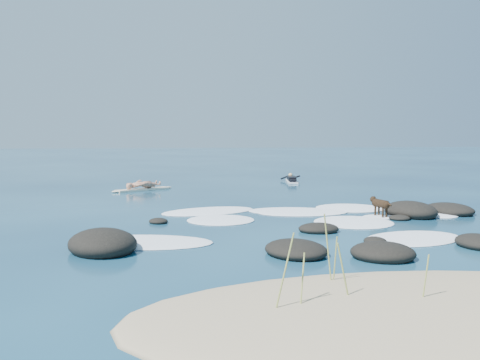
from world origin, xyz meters
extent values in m
plane|color=#0A2642|center=(0.00, 0.00, 0.00)|extent=(160.00, 160.00, 0.00)
ellipsoid|color=#9E8966|center=(0.00, -8.20, 0.00)|extent=(9.00, 4.40, 0.60)
cylinder|color=#98A24E|center=(-1.20, -7.04, 0.73)|extent=(0.19, 0.10, 1.21)
cylinder|color=#98A24E|center=(-1.08, -7.04, 0.54)|extent=(0.04, 0.17, 0.84)
cylinder|color=#98A24E|center=(-2.19, -8.28, 0.70)|extent=(0.30, 0.06, 1.14)
cylinder|color=#98A24E|center=(-1.25, -7.98, 0.59)|extent=(0.24, 0.06, 0.92)
cylinder|color=#98A24E|center=(-1.90, -8.15, 0.54)|extent=(0.13, 0.21, 0.82)
cylinder|color=#98A24E|center=(-0.16, -8.25, 0.52)|extent=(0.10, 0.08, 0.79)
ellipsoid|color=black|center=(0.23, -1.63, 0.08)|extent=(1.09, 0.93, 0.31)
ellipsoid|color=black|center=(3.35, -3.95, 0.09)|extent=(1.01, 1.28, 0.38)
ellipsoid|color=black|center=(5.37, 0.96, 0.11)|extent=(1.69, 2.00, 0.45)
ellipsoid|color=black|center=(-1.01, -4.17, 0.10)|extent=(1.67, 1.84, 0.41)
ellipsoid|color=black|center=(4.76, 1.09, 0.04)|extent=(0.67, 0.68, 0.16)
ellipsoid|color=black|center=(0.70, -4.74, 0.11)|extent=(1.76, 1.72, 0.45)
ellipsoid|color=black|center=(-5.15, -3.25, 0.17)|extent=(1.97, 2.22, 0.66)
ellipsoid|color=black|center=(3.20, -0.06, 0.05)|extent=(0.70, 0.68, 0.20)
ellipsoid|color=black|center=(-3.99, 0.33, 0.05)|extent=(0.74, 0.78, 0.20)
ellipsoid|color=black|center=(1.11, -3.33, 0.06)|extent=(0.67, 0.75, 0.22)
ellipsoid|color=black|center=(3.86, 0.61, 0.16)|extent=(1.78, 2.14, 0.62)
ellipsoid|color=black|center=(3.93, 1.44, 0.11)|extent=(1.24, 1.15, 0.44)
ellipsoid|color=white|center=(-2.15, 0.55, 0.01)|extent=(2.51, 2.49, 0.12)
ellipsoid|color=white|center=(4.93, 0.89, 0.01)|extent=(1.70, 2.29, 0.12)
ellipsoid|color=white|center=(2.26, -2.89, 0.01)|extent=(3.20, 2.67, 0.12)
ellipsoid|color=white|center=(1.65, -0.37, 0.01)|extent=(2.82, 2.83, 0.12)
ellipsoid|color=white|center=(2.56, 2.49, 0.01)|extent=(2.86, 2.70, 0.12)
ellipsoid|color=white|center=(0.47, 2.00, 0.01)|extent=(3.43, 2.43, 0.12)
ellipsoid|color=white|center=(0.68, 1.75, 0.01)|extent=(3.03, 1.78, 0.12)
ellipsoid|color=white|center=(-4.88, -2.53, 0.01)|extent=(1.79, 1.99, 0.12)
ellipsoid|color=white|center=(-4.32, -2.43, 0.01)|extent=(3.70, 2.43, 0.12)
ellipsoid|color=white|center=(-2.37, 2.39, 0.01)|extent=(3.70, 2.84, 0.12)
ellipsoid|color=white|center=(2.76, 0.41, 0.01)|extent=(1.10, 0.90, 0.12)
cube|color=beige|center=(-4.82, 9.38, 0.05)|extent=(2.44, 1.84, 0.09)
ellipsoid|color=beige|center=(-3.74, 10.08, 0.05)|extent=(0.59, 0.52, 0.09)
ellipsoid|color=beige|center=(-5.90, 8.69, 0.05)|extent=(0.59, 0.52, 0.09)
imported|color=tan|center=(-4.82, 9.38, 0.92)|extent=(0.67, 0.73, 1.67)
cube|color=white|center=(2.86, 12.49, 0.05)|extent=(0.81, 2.23, 0.08)
ellipsoid|color=white|center=(3.02, 13.56, 0.05)|extent=(0.33, 0.51, 0.08)
cube|color=black|center=(2.86, 12.49, 0.20)|extent=(0.59, 1.38, 0.22)
sphere|color=tan|center=(2.98, 13.25, 0.32)|extent=(0.26, 0.26, 0.23)
cylinder|color=black|center=(2.72, 13.44, 0.19)|extent=(0.55, 0.22, 0.25)
cylinder|color=black|center=(3.27, 13.36, 0.19)|extent=(0.51, 0.36, 0.25)
cube|color=black|center=(2.75, 11.75, 0.16)|extent=(0.41, 0.59, 0.14)
cylinder|color=black|center=(2.76, 0.31, 0.45)|extent=(0.39, 0.57, 0.25)
sphere|color=black|center=(2.70, 0.54, 0.45)|extent=(0.33, 0.33, 0.27)
sphere|color=black|center=(2.83, 0.08, 0.45)|extent=(0.30, 0.30, 0.24)
sphere|color=black|center=(2.66, 0.69, 0.54)|extent=(0.23, 0.23, 0.19)
cone|color=black|center=(2.63, 0.80, 0.52)|extent=(0.13, 0.14, 0.10)
cone|color=black|center=(2.61, 0.67, 0.61)|extent=(0.10, 0.08, 0.09)
cone|color=black|center=(2.71, 0.69, 0.61)|extent=(0.10, 0.08, 0.09)
cylinder|color=black|center=(2.65, 0.47, 0.17)|extent=(0.08, 0.08, 0.34)
cylinder|color=black|center=(2.78, 0.51, 0.17)|extent=(0.08, 0.08, 0.34)
cylinder|color=black|center=(2.75, 0.12, 0.17)|extent=(0.08, 0.08, 0.34)
cylinder|color=black|center=(2.88, 0.16, 0.17)|extent=(0.08, 0.08, 0.34)
cylinder|color=black|center=(2.86, -0.03, 0.49)|extent=(0.11, 0.25, 0.15)
camera|label=1|loc=(-3.74, -15.16, 2.59)|focal=40.00mm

